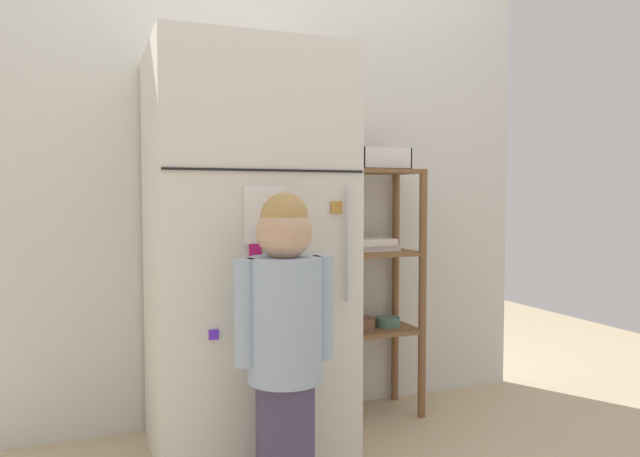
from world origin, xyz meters
The scene contains 6 objects.
ground_plane centered at (0.00, 0.00, 0.00)m, with size 6.00×6.00×0.00m, color tan.
kitchen_wall_back centered at (0.00, 0.38, 1.03)m, with size 2.64×0.03×2.07m, color silver.
refrigerator centered at (-0.20, 0.02, 0.78)m, with size 0.72×0.69×1.57m.
child_standing centered at (-0.19, -0.46, 0.62)m, with size 0.33×0.24×1.02m.
pantry_shelf_unit centered at (0.45, 0.20, 0.65)m, with size 0.39×0.29×1.13m.
fruit_bin centered at (0.50, 0.21, 1.17)m, with size 0.24×0.17×0.10m.
Camera 1 is at (-0.77, -2.27, 1.01)m, focal length 33.67 mm.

